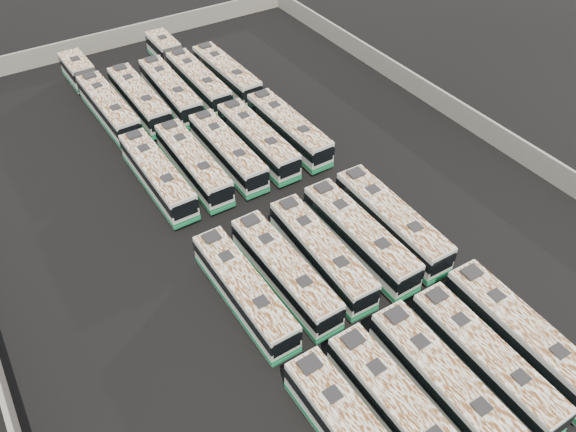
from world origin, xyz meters
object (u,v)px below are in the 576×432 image
(bus_midback_far_right, at_px, (288,129))
(bus_back_far_right, at_px, (226,74))
(bus_midback_far_left, at_px, (157,175))
(bus_midfront_center, at_px, (321,253))
(bus_midback_center, at_px, (227,151))
(bus_midfront_far_left, at_px, (244,291))
(bus_midfront_far_right, at_px, (391,221))
(bus_midfront_right, at_px, (359,236))
(bus_back_right, at_px, (186,70))
(bus_back_far_left, at_px, (98,95))
(bus_midback_left, at_px, (193,164))
(bus_front_far_right, at_px, (520,335))
(bus_midback_right, at_px, (257,140))
(bus_back_center, at_px, (170,91))
(bus_front_left, at_px, (401,412))
(bus_front_right, at_px, (484,360))
(bus_midfront_left, at_px, (284,272))
(bus_front_center, at_px, (445,385))
(bus_back_left, at_px, (139,99))

(bus_midback_far_right, bearing_deg, bus_back_far_right, 89.38)
(bus_back_far_right, bearing_deg, bus_midback_far_left, -137.99)
(bus_midfront_center, bearing_deg, bus_midback_center, 91.03)
(bus_midfront_far_left, bearing_deg, bus_midback_far_right, 48.39)
(bus_midfront_far_right, relative_size, bus_midback_center, 1.05)
(bus_midfront_right, xyz_separation_m, bus_midback_far_right, (3.20, 14.85, -0.02))
(bus_back_right, height_order, bus_back_far_right, same)
(bus_back_far_left, bearing_deg, bus_midback_left, -79.68)
(bus_midback_far_left, distance_m, bus_midback_center, 6.56)
(bus_front_far_right, relative_size, bus_midback_right, 1.01)
(bus_midback_left, distance_m, bus_midback_center, 3.33)
(bus_midback_right, bearing_deg, bus_back_far_right, 74.82)
(bus_midfront_far_left, height_order, bus_back_right, bus_back_right)
(bus_midback_right, distance_m, bus_back_center, 12.67)
(bus_back_right, bearing_deg, bus_midfront_right, -89.77)
(bus_front_left, relative_size, bus_midback_right, 1.00)
(bus_midfront_far_right, bearing_deg, bus_midfront_center, -179.72)
(bus_midfront_center, xyz_separation_m, bus_midfront_far_right, (6.44, -0.09, 0.07))
(bus_midfront_far_left, bearing_deg, bus_midfront_center, 0.24)
(bus_midfront_far_right, relative_size, bus_back_far_right, 1.02)
(bus_back_far_left, bearing_deg, bus_midfront_right, -73.49)
(bus_front_left, bearing_deg, bus_back_far_right, 75.68)
(bus_front_right, relative_size, bus_front_far_right, 0.96)
(bus_midfront_left, distance_m, bus_back_center, 27.26)
(bus_front_center, height_order, bus_midfront_right, bus_midfront_right)
(bus_midfront_right, height_order, bus_midback_far_right, bus_midfront_right)
(bus_midfront_right, bearing_deg, bus_midback_far_left, 123.23)
(bus_midback_center, bearing_deg, bus_midfront_far_left, -113.65)
(bus_midfront_right, distance_m, bus_midback_center, 15.13)
(bus_midfront_left, distance_m, bus_midfront_far_right, 9.63)
(bus_midfront_left, xyz_separation_m, bus_midback_center, (3.29, 14.75, -0.01))
(bus_front_far_right, height_order, bus_back_right, bus_front_far_right)
(bus_midback_center, distance_m, bus_back_center, 12.32)
(bus_midfront_far_left, height_order, bus_midback_far_left, bus_midback_far_left)
(bus_midfront_far_right, relative_size, bus_midback_far_left, 1.02)
(bus_midback_left, bearing_deg, bus_back_far_left, 102.11)
(bus_midfront_center, bearing_deg, bus_midfront_far_right, 0.68)
(bus_midback_far_right, distance_m, bus_back_left, 15.81)
(bus_midfront_left, bearing_deg, bus_back_far_right, 69.24)
(bus_midfront_far_right, distance_m, bus_back_far_left, 32.83)
(bus_midfront_far_left, bearing_deg, bus_back_left, 82.93)
(bus_midfront_left, distance_m, bus_midfront_right, 6.52)
(bus_back_far_right, bearing_deg, bus_midback_center, -118.82)
(bus_midfront_far_right, distance_m, bus_back_center, 27.79)
(bus_midfront_center, bearing_deg, bus_midfront_left, -176.61)
(bus_front_left, height_order, bus_midfront_far_left, bus_front_left)
(bus_back_left, xyz_separation_m, bus_back_right, (6.51, 2.96, -0.02))
(bus_front_left, distance_m, bus_back_far_left, 42.72)
(bus_front_left, relative_size, bus_back_far_right, 0.99)
(bus_midfront_center, height_order, bus_midback_right, bus_midback_right)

